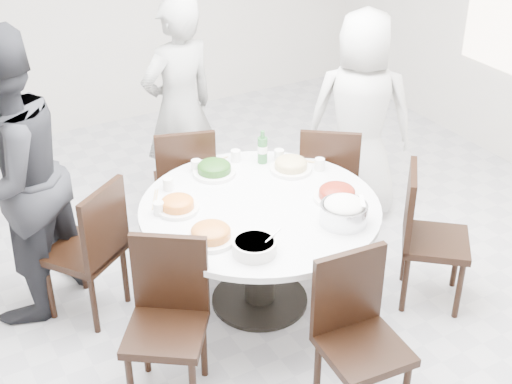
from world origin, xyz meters
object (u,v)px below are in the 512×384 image
chair_n (184,181)px  diner_left (9,179)px  chair_sw (165,329)px  rice_bowl (344,214)px  chair_ne (329,180)px  diner_middle (180,109)px  chair_nw (83,249)px  diner_right (360,117)px  chair_s (364,346)px  soup_bowl (254,247)px  beverage_bottle (262,147)px  dining_table (260,255)px  chair_se (436,239)px

chair_n → diner_left: (-1.24, -0.24, 0.47)m
chair_sw → rice_bowl: size_ratio=3.35×
chair_ne → diner_middle: size_ratio=0.55×
chair_sw → rice_bowl: 1.24m
chair_nw → diner_right: 2.30m
chair_n → chair_nw: same height
chair_s → soup_bowl: bearing=116.8°
diner_middle → beverage_bottle: bearing=94.3°
diner_right → beverage_bottle: diner_right is taller
chair_sw → beverage_bottle: beverage_bottle is taller
dining_table → beverage_bottle: bearing=58.6°
diner_right → beverage_bottle: 0.97m
diner_middle → chair_se: bearing=106.0°
chair_n → chair_s: (0.08, -2.07, 0.00)m
diner_middle → diner_left: 1.54m
chair_n → diner_left: bearing=28.2°
chair_ne → chair_se: same height
chair_se → diner_middle: bearing=66.8°
chair_sw → dining_table: bearing=64.3°
chair_ne → chair_nw: same height
soup_bowl → beverage_bottle: (0.58, 0.92, 0.08)m
chair_ne → rice_bowl: chair_ne is taller
chair_nw → beverage_bottle: beverage_bottle is taller
chair_s → beverage_bottle: bearing=83.9°
chair_sw → soup_bowl: size_ratio=3.80×
dining_table → chair_s: size_ratio=1.58×
chair_se → diner_left: 2.69m
chair_ne → chair_nw: size_ratio=1.00×
chair_sw → diner_middle: 2.09m
chair_n → diner_left: size_ratio=0.50×
rice_bowl → soup_bowl: size_ratio=1.14×
diner_right → diner_middle: 1.37m
dining_table → soup_bowl: soup_bowl is taller
rice_bowl → chair_ne: bearing=59.5°
beverage_bottle → soup_bowl: bearing=-122.2°
dining_table → chair_sw: chair_sw is taller
chair_n → diner_middle: 0.58m
dining_table → chair_sw: (-0.86, -0.48, 0.10)m
chair_se → beverage_bottle: bearing=75.2°
diner_left → chair_sw: bearing=75.4°
diner_middle → soup_bowl: (-0.35, -1.79, -0.08)m
chair_n → chair_ne: bearing=169.3°
chair_n → soup_bowl: chair_n is taller
dining_table → diner_middle: diner_middle is taller
diner_right → diner_left: diner_left is taller
chair_ne → chair_n: same height
chair_s → rice_bowl: 0.84m
diner_right → rice_bowl: 1.42m
chair_nw → beverage_bottle: size_ratio=4.01×
chair_ne → chair_nw: 1.86m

